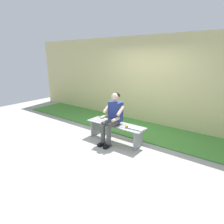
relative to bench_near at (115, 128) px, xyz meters
name	(u,v)px	position (x,y,z in m)	size (l,w,h in m)	color
ground_plane	(59,144)	(1.05, 1.00, -0.37)	(10.00, 7.00, 0.04)	#9E9E99
grass_strip	(144,124)	(0.00, -1.57, -0.34)	(9.00, 2.39, 0.03)	#478C38
brick_wall	(137,80)	(0.50, -1.89, 1.02)	(9.50, 0.24, 2.75)	#D1C684
bench_near	(115,128)	(0.00, 0.00, 0.00)	(1.59, 0.45, 0.47)	gray
person_seated	(113,116)	(0.02, 0.10, 0.35)	(0.50, 0.69, 1.28)	navy
apple	(127,126)	(-0.38, 0.06, 0.16)	(0.08, 0.08, 0.08)	gold
book_open	(135,128)	(-0.57, 0.00, 0.13)	(0.41, 0.16, 0.02)	white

